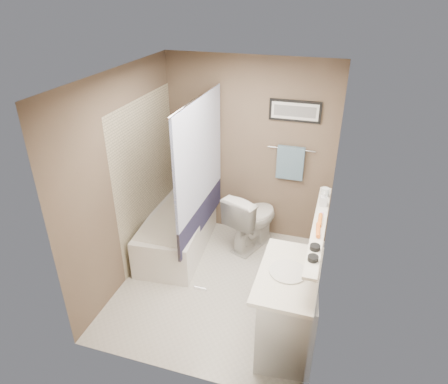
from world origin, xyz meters
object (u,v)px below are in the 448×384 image
(candle_bowl_far, at_px, (315,247))
(soap_bottle, at_px, (324,199))
(glass_jar, at_px, (325,192))
(toilet, at_px, (252,219))
(candle_bowl_near, at_px, (313,258))
(hair_brush_back, at_px, (320,220))
(bathtub, at_px, (178,231))
(vanity, at_px, (287,309))
(hair_brush_front, at_px, (318,230))

(candle_bowl_far, height_order, soap_bottle, soap_bottle)
(glass_jar, xyz_separation_m, soap_bottle, (0.00, -0.20, 0.03))
(toilet, relative_size, glass_jar, 8.07)
(candle_bowl_near, height_order, soap_bottle, soap_bottle)
(glass_jar, bearing_deg, candle_bowl_far, -90.00)
(soap_bottle, bearing_deg, hair_brush_back, -90.00)
(candle_bowl_far, xyz_separation_m, soap_bottle, (0.00, 0.79, 0.06))
(bathtub, xyz_separation_m, toilet, (0.91, 0.34, 0.15))
(vanity, relative_size, hair_brush_front, 4.09)
(toilet, bearing_deg, soap_bottle, 164.69)
(candle_bowl_near, relative_size, hair_brush_front, 0.41)
(vanity, relative_size, soap_bottle, 5.87)
(vanity, height_order, hair_brush_front, hair_brush_front)
(vanity, bearing_deg, toilet, 108.92)
(toilet, xyz_separation_m, vanity, (0.69, -1.48, -0.00))
(hair_brush_front, bearing_deg, vanity, -121.00)
(toilet, xyz_separation_m, candle_bowl_near, (0.88, -1.60, 0.73))
(bathtub, xyz_separation_m, hair_brush_back, (1.79, -0.65, 0.89))
(vanity, distance_m, hair_brush_back, 0.90)
(candle_bowl_far, relative_size, glass_jar, 0.90)
(candle_bowl_far, relative_size, soap_bottle, 0.59)
(vanity, relative_size, glass_jar, 9.00)
(vanity, xyz_separation_m, hair_brush_front, (0.19, 0.31, 0.74))
(bathtub, bearing_deg, candle_bowl_near, -40.38)
(toilet, relative_size, candle_bowl_far, 8.97)
(bathtub, distance_m, hair_brush_back, 2.10)
(hair_brush_front, xyz_separation_m, hair_brush_back, (0.00, 0.18, 0.00))
(vanity, height_order, candle_bowl_far, candle_bowl_far)
(hair_brush_front, distance_m, glass_jar, 0.71)
(vanity, relative_size, hair_brush_back, 4.09)
(soap_bottle, bearing_deg, bathtub, 169.97)
(glass_jar, bearing_deg, soap_bottle, -90.00)
(glass_jar, bearing_deg, vanity, -100.27)
(toilet, xyz_separation_m, hair_brush_back, (0.88, -0.99, 0.73))
(toilet, distance_m, vanity, 1.63)
(hair_brush_front, height_order, glass_jar, glass_jar)
(hair_brush_back, bearing_deg, candle_bowl_far, -90.00)
(bathtub, relative_size, toilet, 1.86)
(candle_bowl_far, bearing_deg, candle_bowl_near, -90.00)
(bathtub, distance_m, soap_bottle, 2.04)
(candle_bowl_near, height_order, glass_jar, glass_jar)
(hair_brush_front, relative_size, glass_jar, 2.20)
(candle_bowl_far, relative_size, hair_brush_back, 0.41)
(bathtub, height_order, toilet, toilet)
(vanity, xyz_separation_m, candle_bowl_far, (0.19, 0.03, 0.73))
(hair_brush_front, height_order, soap_bottle, soap_bottle)
(candle_bowl_near, relative_size, glass_jar, 0.90)
(bathtub, height_order, candle_bowl_near, candle_bowl_near)
(bathtub, bearing_deg, vanity, -40.50)
(vanity, relative_size, candle_bowl_far, 10.00)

